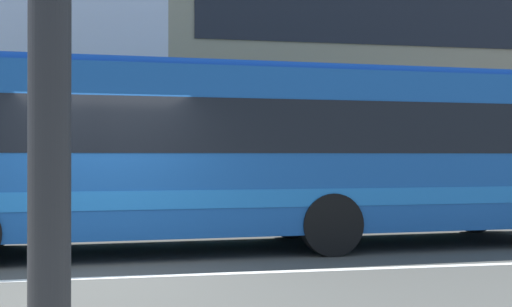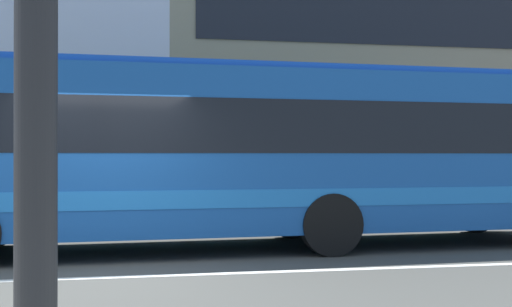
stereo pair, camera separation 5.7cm
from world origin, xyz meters
The scene contains 4 objects.
ground_plane centered at (0.00, 0.00, 0.00)m, with size 160.00×160.00×0.00m, color #464640.
lane_centre_line centered at (0.00, 0.00, 0.00)m, with size 60.00×0.16×0.01m, color silver.
apartment_block_right centered at (10.67, 15.65, 5.18)m, with size 18.61×11.77×10.37m.
transit_bus centered at (2.75, 2.35, 1.71)m, with size 11.54×3.08×3.09m.
Camera 2 is at (0.48, -8.56, 1.59)m, focal length 44.88 mm.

